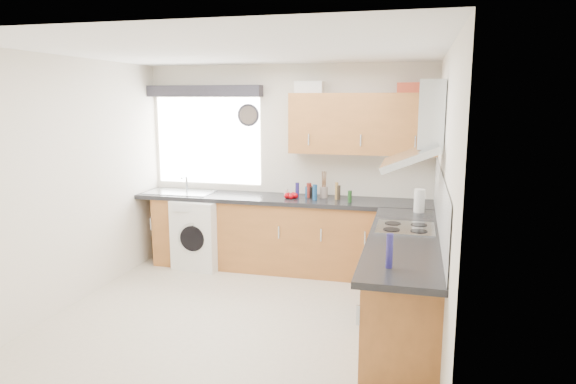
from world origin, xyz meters
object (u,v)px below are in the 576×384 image
(oven, at_px, (403,279))
(upper_cabinets, at_px, (363,124))
(extractor_hood, at_px, (421,135))
(washing_machine, at_px, (202,232))

(oven, relative_size, upper_cabinets, 0.50)
(extractor_hood, xyz_separation_m, upper_cabinets, (-0.65, 1.33, 0.03))
(oven, relative_size, washing_machine, 0.99)
(extractor_hood, height_order, washing_machine, extractor_hood)
(extractor_hood, bearing_deg, oven, 180.00)
(extractor_hood, bearing_deg, washing_machine, 157.07)
(oven, height_order, extractor_hood, extractor_hood)
(upper_cabinets, bearing_deg, oven, -67.46)
(oven, bearing_deg, upper_cabinets, 112.54)
(oven, distance_m, extractor_hood, 1.35)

